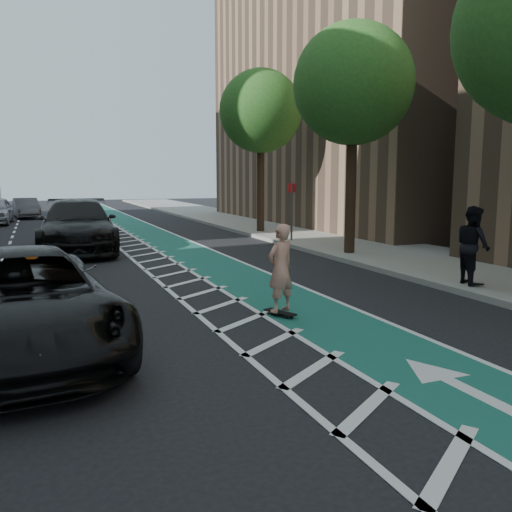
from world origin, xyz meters
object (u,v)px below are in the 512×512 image
skateboarder (280,268)px  barrel_a (35,267)px  suv_near (20,302)px  suv_far (78,226)px

skateboarder → barrel_a: 7.13m
suv_near → suv_far: (1.69, 11.99, 0.14)m
suv_far → suv_near: bearing=-94.3°
suv_near → skateboarder: bearing=0.8°
suv_far → barrel_a: bearing=-100.3°
suv_near → barrel_a: bearing=82.5°
suv_near → barrel_a: (0.20, 6.03, -0.40)m
skateboarder → suv_near: (-4.70, -0.53, -0.16)m
suv_far → skateboarder: bearing=-71.6°
skateboarder → suv_near: 4.73m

